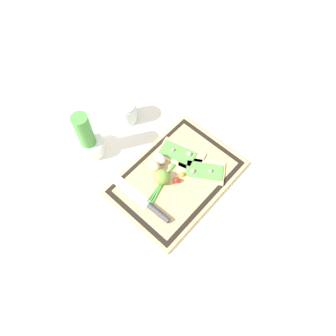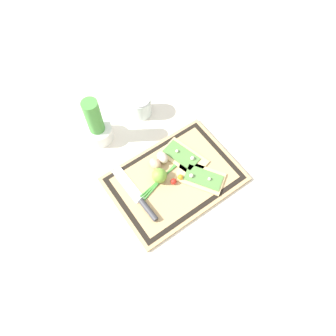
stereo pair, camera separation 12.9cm
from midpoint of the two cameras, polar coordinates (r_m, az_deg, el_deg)
The scene contains 13 objects.
ground_plane at distance 1.31m, azimuth 3.95°, elevation -2.37°, with size 6.00×6.00×0.00m, color silver.
cutting_board at distance 1.30m, azimuth 3.97°, elevation -2.21°, with size 0.50×0.35×0.02m.
pizza_slice_near at distance 1.30m, azimuth 8.56°, elevation -1.87°, with size 0.19×0.21×0.02m.
pizza_slice_far at distance 1.33m, azimuth 5.48°, elevation 1.70°, with size 0.15×0.20×0.02m.
knife at distance 1.24m, azimuth -1.60°, elevation -6.21°, with size 0.05×0.27×0.02m.
egg_brown at distance 1.29m, azimuth 0.60°, elevation 0.50°, with size 0.04×0.05×0.04m, color tan.
egg_pink at distance 1.31m, azimuth 1.83°, elevation 1.57°, with size 0.04×0.05×0.04m, color beige.
lime at distance 1.26m, azimuth 1.40°, elevation -1.60°, with size 0.06×0.06×0.06m, color #70A838.
cherry_tomato_red at distance 1.27m, azimuth 3.87°, elevation -2.63°, with size 0.02×0.02×0.02m, color red.
cherry_tomato_yellow at distance 1.28m, azimuth 5.05°, elevation -1.88°, with size 0.02×0.02×0.02m, color orange.
scallion_bunch at distance 1.29m, azimuth 2.62°, elevation -1.26°, with size 0.28×0.09×0.01m.
herb_pot at distance 1.36m, azimuth -9.68°, elevation 6.91°, with size 0.12×0.12×0.23m.
sauce_jar at distance 1.45m, azimuth -2.21°, elevation 10.40°, with size 0.09×0.09×0.10m.
Camera 2 is at (-0.35, -0.45, 1.18)m, focal length 35.00 mm.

